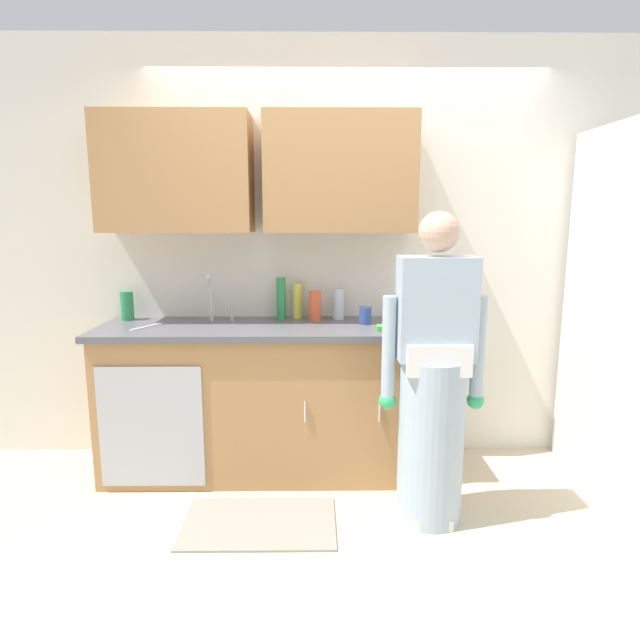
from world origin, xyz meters
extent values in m
plane|color=beige|center=(0.00, 0.00, 0.00)|extent=(9.00, 9.00, 0.00)
cube|color=silver|center=(0.00, 1.05, 1.35)|extent=(4.80, 0.10, 2.70)
cube|color=#B27F4C|center=(-1.04, 0.83, 1.85)|extent=(0.91, 0.34, 0.70)
cube|color=#B27F4C|center=(-0.05, 0.83, 1.85)|extent=(0.91, 0.34, 0.70)
cube|color=silver|center=(1.45, 0.40, 1.05)|extent=(0.04, 1.10, 2.10)
cube|color=#B27F4C|center=(-0.55, 0.70, 0.45)|extent=(1.90, 0.60, 0.90)
cube|color=#B7BABF|center=(-1.15, 0.39, 0.41)|extent=(0.60, 0.01, 0.72)
cylinder|color=silver|center=(-0.27, 0.39, 0.50)|extent=(0.01, 0.01, 0.12)
cylinder|color=silver|center=(0.16, 0.39, 0.50)|extent=(0.01, 0.01, 0.12)
cube|color=#595960|center=(-0.55, 0.70, 0.92)|extent=(1.96, 0.66, 0.04)
cube|color=#B7BABF|center=(-0.83, 0.70, 0.92)|extent=(0.50, 0.36, 0.03)
cylinder|color=#B7BABF|center=(-0.87, 0.85, 1.09)|extent=(0.02, 0.02, 0.30)
sphere|color=#B7BABF|center=(-0.87, 0.79, 1.23)|extent=(0.04, 0.04, 0.04)
cylinder|color=#B7BABF|center=(-0.74, 0.85, 0.99)|extent=(0.02, 0.02, 0.10)
cube|color=white|center=(0.40, 0.09, 0.03)|extent=(0.20, 0.26, 0.06)
cylinder|color=#A3B7C6|center=(0.40, 0.11, 0.44)|extent=(0.34, 0.34, 0.88)
cube|color=#A3B7C6|center=(0.40, 0.11, 1.14)|extent=(0.38, 0.22, 0.52)
sphere|color=tan|center=(0.40, 0.11, 1.52)|extent=(0.20, 0.20, 0.20)
cube|color=white|center=(0.40, -0.01, 0.90)|extent=(0.32, 0.04, 0.16)
cylinder|color=#A3B7C6|center=(0.17, 0.13, 0.93)|extent=(0.07, 0.07, 0.55)
sphere|color=#33B266|center=(0.17, 0.13, 0.65)|extent=(0.09, 0.09, 0.09)
cylinder|color=#A3B7C6|center=(0.63, 0.13, 0.93)|extent=(0.07, 0.07, 0.55)
sphere|color=#33B266|center=(0.63, 0.13, 0.65)|extent=(0.09, 0.09, 0.09)
cube|color=gray|center=(-0.50, 0.05, 0.01)|extent=(0.80, 0.50, 0.01)
cylinder|color=#2D8C4C|center=(-0.42, 0.90, 1.07)|extent=(0.06, 0.06, 0.27)
cylinder|color=#D8D14C|center=(-0.32, 0.94, 1.05)|extent=(0.06, 0.06, 0.23)
cylinder|color=#2D8C4C|center=(-1.41, 0.89, 1.03)|extent=(0.08, 0.08, 0.19)
cylinder|color=silver|center=(-0.06, 0.90, 1.04)|extent=(0.07, 0.07, 0.20)
cylinder|color=#E05933|center=(-0.21, 0.86, 1.04)|extent=(0.08, 0.08, 0.19)
cylinder|color=#33478C|center=(0.10, 0.73, 0.99)|extent=(0.08, 0.08, 0.11)
cube|color=silver|center=(-1.22, 0.64, 0.94)|extent=(0.14, 0.22, 0.01)
cube|color=#4CBF4C|center=(0.21, 0.53, 0.96)|extent=(0.11, 0.07, 0.03)
camera|label=1|loc=(-0.21, -2.57, 1.59)|focal=30.57mm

